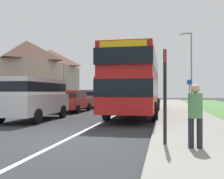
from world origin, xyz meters
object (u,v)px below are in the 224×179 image
pedestrian_at_stop (195,113)px  parked_car_red (72,100)px  parked_van_white (34,96)px  cycle_route_sign (189,93)px  parked_car_grey (92,98)px  double_decker_bus (136,81)px  parked_car_blue (105,97)px  street_lamp_mid (190,64)px  bus_stop_sign (165,90)px

pedestrian_at_stop → parked_car_red: bearing=122.2°
parked_van_white → cycle_route_sign: size_ratio=1.95×
parked_car_grey → double_decker_bus: bearing=-56.2°
parked_car_red → parked_car_blue: (0.01, 11.04, 0.06)m
street_lamp_mid → cycle_route_sign: bearing=-97.1°
double_decker_bus → parked_car_blue: size_ratio=2.57×
parked_van_white → double_decker_bus: bearing=38.3°
double_decker_bus → pedestrian_at_stop: (2.41, -9.87, -1.17)m
parked_car_blue → pedestrian_at_stop: size_ratio=2.68×
cycle_route_sign → parked_car_red: bearing=-153.3°
street_lamp_mid → parked_car_blue: bearing=155.5°
parked_car_blue → bus_stop_sign: size_ratio=1.72×
parked_car_grey → parked_car_red: bearing=-90.6°
bus_stop_sign → street_lamp_mid: size_ratio=0.37×
parked_car_red → parked_car_blue: parked_car_blue is taller
double_decker_bus → bus_stop_sign: (1.70, -9.51, -0.60)m
parked_van_white → pedestrian_at_stop: parked_van_white is taller
street_lamp_mid → bus_stop_sign: bearing=-97.6°
double_decker_bus → parked_car_grey: (-4.89, 7.29, -1.23)m
parked_van_white → parked_car_grey: (0.06, 11.19, -0.38)m
parked_car_blue → parked_van_white: bearing=-90.0°
parked_car_grey → pedestrian_at_stop: pedestrian_at_stop is taller
pedestrian_at_stop → street_lamp_mid: street_lamp_mid is taller
parked_van_white → cycle_route_sign: cycle_route_sign is taller
parked_van_white → bus_stop_sign: bus_stop_sign is taller
parked_car_grey → cycle_route_sign: (8.71, -1.04, 0.51)m
pedestrian_at_stop → parked_car_grey: bearing=113.0°
parked_car_red → bus_stop_sign: 13.16m
parked_car_red → cycle_route_sign: bearing=26.7°
parked_car_grey → pedestrian_at_stop: bearing=-67.0°
parked_car_grey → cycle_route_sign: bearing=-6.8°
parked_car_red → parked_car_grey: (0.06, 5.46, 0.04)m
parked_van_white → parked_car_blue: 16.78m
parked_car_blue → cycle_route_sign: (8.77, -6.62, 0.48)m
double_decker_bus → pedestrian_at_stop: 10.23m
parked_car_grey → parked_car_blue: bearing=90.5°
double_decker_bus → parked_car_blue: 13.84m
parked_car_blue → street_lamp_mid: (9.08, -4.14, 3.10)m
parked_car_red → street_lamp_mid: bearing=37.2°
bus_stop_sign → parked_car_blue: bearing=106.5°
double_decker_bus → parked_car_red: 5.43m
pedestrian_at_stop → bus_stop_sign: size_ratio=0.64×
pedestrian_at_stop → cycle_route_sign: size_ratio=0.66×
parked_car_red → pedestrian_at_stop: bearing=-57.8°
parked_van_white → parked_car_grey: size_ratio=1.13×
parked_car_red → bus_stop_sign: bearing=-59.6°
bus_stop_sign → cycle_route_sign: bus_stop_sign is taller
parked_car_grey → street_lamp_mid: size_ratio=0.62×
pedestrian_at_stop → cycle_route_sign: cycle_route_sign is taller
cycle_route_sign → double_decker_bus: bearing=-121.5°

